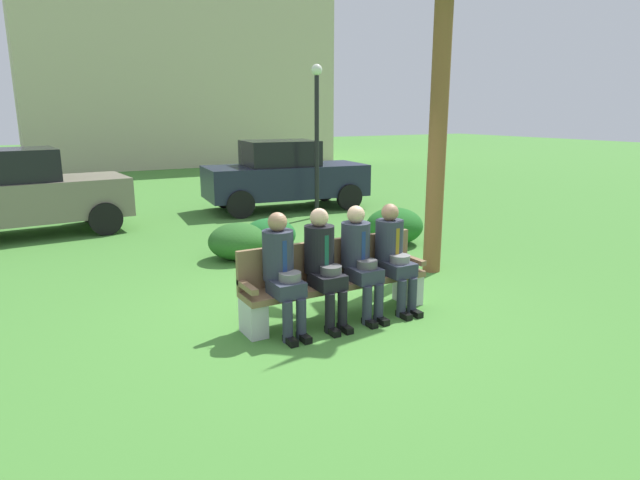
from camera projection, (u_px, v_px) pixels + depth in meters
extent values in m
plane|color=#458233|center=(325.00, 311.00, 6.58)|extent=(80.00, 80.00, 0.00)
cube|color=brown|center=(337.00, 283.00, 6.30)|extent=(2.30, 0.44, 0.07)
cube|color=brown|center=(329.00, 258.00, 6.40)|extent=(2.30, 0.06, 0.45)
cube|color=brown|center=(247.00, 287.00, 5.74)|extent=(0.08, 0.44, 0.06)
cube|color=brown|center=(413.00, 260.00, 6.80)|extent=(0.08, 0.44, 0.06)
cube|color=silver|center=(253.00, 318.00, 5.85)|extent=(0.20, 0.37, 0.38)
cube|color=silver|center=(408.00, 288.00, 6.85)|extent=(0.20, 0.37, 0.38)
cube|color=#2D3342|center=(286.00, 288.00, 5.78)|extent=(0.32, 0.38, 0.16)
cylinder|color=#2D3342|center=(288.00, 322.00, 5.65)|extent=(0.11, 0.11, 0.45)
cylinder|color=#2D3342|center=(301.00, 319.00, 5.73)|extent=(0.11, 0.11, 0.45)
cube|color=black|center=(290.00, 341.00, 5.64)|extent=(0.09, 0.22, 0.07)
cube|color=black|center=(304.00, 338.00, 5.72)|extent=(0.09, 0.22, 0.07)
cylinder|color=#2D3342|center=(278.00, 255.00, 5.87)|extent=(0.34, 0.34, 0.54)
cube|color=navy|center=(285.00, 257.00, 5.72)|extent=(0.05, 0.01, 0.34)
sphere|color=#9E7556|center=(277.00, 222.00, 5.78)|extent=(0.21, 0.21, 0.21)
cylinder|color=slate|center=(290.00, 276.00, 5.75)|extent=(0.24, 0.24, 0.09)
cube|color=black|center=(328.00, 281.00, 6.02)|extent=(0.32, 0.38, 0.16)
cylinder|color=black|center=(330.00, 313.00, 5.89)|extent=(0.11, 0.11, 0.45)
cylinder|color=black|center=(342.00, 310.00, 5.97)|extent=(0.11, 0.11, 0.45)
cube|color=black|center=(333.00, 331.00, 5.89)|extent=(0.09, 0.22, 0.07)
cube|color=black|center=(345.00, 328.00, 5.96)|extent=(0.09, 0.22, 0.07)
cylinder|color=black|center=(319.00, 249.00, 6.11)|extent=(0.34, 0.34, 0.54)
cube|color=#144C3D|center=(327.00, 251.00, 5.96)|extent=(0.05, 0.01, 0.34)
sphere|color=tan|center=(319.00, 218.00, 6.03)|extent=(0.21, 0.21, 0.21)
cylinder|color=#515151|center=(331.00, 270.00, 5.99)|extent=(0.24, 0.24, 0.09)
cube|color=#2D3342|center=(364.00, 274.00, 6.25)|extent=(0.32, 0.38, 0.16)
cylinder|color=#2D3342|center=(367.00, 305.00, 6.13)|extent=(0.11, 0.11, 0.45)
cylinder|color=#2D3342|center=(379.00, 303.00, 6.20)|extent=(0.11, 0.11, 0.45)
cube|color=black|center=(370.00, 323.00, 6.12)|extent=(0.09, 0.22, 0.07)
cube|color=black|center=(381.00, 320.00, 6.19)|extent=(0.09, 0.22, 0.07)
cylinder|color=#2D3342|center=(355.00, 245.00, 6.34)|extent=(0.34, 0.34, 0.53)
cube|color=navy|center=(363.00, 246.00, 6.20)|extent=(0.05, 0.01, 0.34)
sphere|color=tan|center=(356.00, 215.00, 6.26)|extent=(0.21, 0.21, 0.21)
cylinder|color=#545454|center=(367.00, 264.00, 6.22)|extent=(0.24, 0.24, 0.09)
cube|color=#2D3342|center=(398.00, 268.00, 6.49)|extent=(0.32, 0.38, 0.16)
cylinder|color=#2D3342|center=(401.00, 298.00, 6.36)|extent=(0.11, 0.11, 0.45)
cylinder|color=#2D3342|center=(412.00, 296.00, 6.43)|extent=(0.11, 0.11, 0.45)
cube|color=black|center=(404.00, 315.00, 6.35)|extent=(0.09, 0.22, 0.07)
cube|color=black|center=(415.00, 313.00, 6.43)|extent=(0.09, 0.22, 0.07)
cylinder|color=#2D3342|center=(389.00, 241.00, 6.58)|extent=(0.34, 0.34, 0.51)
cube|color=olive|center=(397.00, 242.00, 6.43)|extent=(0.05, 0.01, 0.32)
sphere|color=#9E7556|center=(390.00, 212.00, 6.50)|extent=(0.21, 0.21, 0.21)
cylinder|color=gray|center=(400.00, 259.00, 6.45)|extent=(0.24, 0.24, 0.09)
cylinder|color=brown|center=(438.00, 130.00, 7.77)|extent=(0.26, 0.26, 4.20)
ellipsoid|color=#2A6023|center=(237.00, 241.00, 8.85)|extent=(0.95, 0.87, 0.59)
ellipsoid|color=#1F6421|center=(394.00, 226.00, 9.85)|extent=(1.07, 0.98, 0.67)
ellipsoid|color=#1D6728|center=(269.00, 235.00, 9.32)|extent=(0.92, 0.85, 0.58)
cube|color=slate|center=(20.00, 200.00, 10.38)|extent=(4.00, 1.83, 0.76)
cube|color=black|center=(6.00, 165.00, 10.15)|extent=(1.79, 1.48, 0.60)
cylinder|color=black|center=(89.00, 207.00, 11.84)|extent=(0.65, 0.18, 0.64)
cylinder|color=black|center=(106.00, 219.00, 10.57)|extent=(0.65, 0.18, 0.64)
cube|color=#1E2338|center=(286.00, 181.00, 13.34)|extent=(4.05, 1.97, 0.76)
cube|color=black|center=(280.00, 153.00, 13.12)|extent=(1.84, 1.54, 0.60)
cylinder|color=black|center=(324.00, 189.00, 14.64)|extent=(0.65, 0.21, 0.64)
cylinder|color=black|center=(349.00, 197.00, 13.25)|extent=(0.65, 0.21, 0.64)
cylinder|color=black|center=(224.00, 195.00, 13.60)|extent=(0.65, 0.21, 0.64)
cylinder|color=black|center=(241.00, 204.00, 12.20)|extent=(0.65, 0.21, 0.64)
cylinder|color=black|center=(317.00, 148.00, 12.06)|extent=(0.10, 0.10, 3.12)
sphere|color=white|center=(317.00, 70.00, 11.67)|extent=(0.24, 0.24, 0.24)
cube|color=#C2B794|center=(172.00, 29.00, 24.85)|extent=(13.30, 6.82, 12.09)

